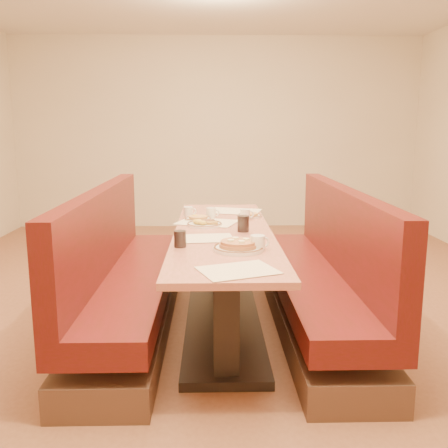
{
  "coord_description": "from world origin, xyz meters",
  "views": [
    {
      "loc": [
        -0.08,
        -3.55,
        1.48
      ],
      "look_at": [
        0.0,
        -0.27,
        0.85
      ],
      "focal_mm": 40.0,
      "sensor_mm": 36.0,
      "label": 1
    }
  ],
  "objects_px": {
    "booth_right": "(321,281)",
    "soda_tumbler_mid": "(243,224)",
    "coffee_mug_a": "(258,243)",
    "coffee_mug_c": "(246,214)",
    "coffee_mug_d": "(189,212)",
    "pancake_plate": "(239,246)",
    "eggs_plate": "(204,224)",
    "booth_left": "(124,283)",
    "diner_table": "(223,280)",
    "soda_tumbler_near": "(180,239)",
    "coffee_mug_b": "(211,213)"
  },
  "relations": [
    {
      "from": "pancake_plate",
      "to": "soda_tumbler_mid",
      "type": "relative_size",
      "value": 2.69
    },
    {
      "from": "booth_left",
      "to": "soda_tumbler_mid",
      "type": "xyz_separation_m",
      "value": [
        0.88,
        -0.04,
        0.45
      ]
    },
    {
      "from": "booth_left",
      "to": "soda_tumbler_near",
      "type": "distance_m",
      "value": 0.81
    },
    {
      "from": "coffee_mug_a",
      "to": "coffee_mug_c",
      "type": "distance_m",
      "value": 1.05
    },
    {
      "from": "coffee_mug_b",
      "to": "coffee_mug_c",
      "type": "height_order",
      "value": "same"
    },
    {
      "from": "coffee_mug_c",
      "to": "coffee_mug_d",
      "type": "height_order",
      "value": "coffee_mug_c"
    },
    {
      "from": "booth_left",
      "to": "coffee_mug_c",
      "type": "relative_size",
      "value": 22.21
    },
    {
      "from": "diner_table",
      "to": "coffee_mug_a",
      "type": "bearing_deg",
      "value": -71.85
    },
    {
      "from": "booth_right",
      "to": "coffee_mug_a",
      "type": "xyz_separation_m",
      "value": [
        -0.53,
        -0.61,
        0.44
      ]
    },
    {
      "from": "booth_right",
      "to": "soda_tumbler_mid",
      "type": "relative_size",
      "value": 21.51
    },
    {
      "from": "coffee_mug_c",
      "to": "soda_tumbler_near",
      "type": "relative_size",
      "value": 1.07
    },
    {
      "from": "pancake_plate",
      "to": "soda_tumbler_mid",
      "type": "bearing_deg",
      "value": 83.56
    },
    {
      "from": "coffee_mug_b",
      "to": "coffee_mug_d",
      "type": "xyz_separation_m",
      "value": [
        -0.19,
        0.07,
        -0.0
      ]
    },
    {
      "from": "eggs_plate",
      "to": "coffee_mug_c",
      "type": "distance_m",
      "value": 0.42
    },
    {
      "from": "diner_table",
      "to": "coffee_mug_a",
      "type": "height_order",
      "value": "coffee_mug_a"
    },
    {
      "from": "eggs_plate",
      "to": "coffee_mug_d",
      "type": "distance_m",
      "value": 0.43
    },
    {
      "from": "soda_tumbler_near",
      "to": "booth_left",
      "type": "bearing_deg",
      "value": 131.84
    },
    {
      "from": "diner_table",
      "to": "coffee_mug_d",
      "type": "bearing_deg",
      "value": 115.31
    },
    {
      "from": "diner_table",
      "to": "pancake_plate",
      "type": "relative_size",
      "value": 8.0
    },
    {
      "from": "booth_left",
      "to": "booth_right",
      "type": "relative_size",
      "value": 1.0
    },
    {
      "from": "booth_left",
      "to": "eggs_plate",
      "type": "height_order",
      "value": "booth_left"
    },
    {
      "from": "booth_left",
      "to": "eggs_plate",
      "type": "distance_m",
      "value": 0.74
    },
    {
      "from": "coffee_mug_d",
      "to": "soda_tumbler_near",
      "type": "relative_size",
      "value": 1.04
    },
    {
      "from": "pancake_plate",
      "to": "soda_tumbler_near",
      "type": "xyz_separation_m",
      "value": [
        -0.36,
        0.09,
        0.03
      ]
    },
    {
      "from": "pancake_plate",
      "to": "eggs_plate",
      "type": "relative_size",
      "value": 1.16
    },
    {
      "from": "booth_right",
      "to": "coffee_mug_b",
      "type": "bearing_deg",
      "value": 148.05
    },
    {
      "from": "coffee_mug_a",
      "to": "coffee_mug_d",
      "type": "relative_size",
      "value": 1.12
    },
    {
      "from": "booth_right",
      "to": "soda_tumbler_near",
      "type": "bearing_deg",
      "value": -153.48
    },
    {
      "from": "coffee_mug_a",
      "to": "coffee_mug_b",
      "type": "relative_size",
      "value": 1.08
    },
    {
      "from": "diner_table",
      "to": "coffee_mug_c",
      "type": "xyz_separation_m",
      "value": [
        0.19,
        0.44,
        0.42
      ]
    },
    {
      "from": "soda_tumbler_near",
      "to": "soda_tumbler_mid",
      "type": "height_order",
      "value": "soda_tumbler_mid"
    },
    {
      "from": "pancake_plate",
      "to": "soda_tumbler_mid",
      "type": "distance_m",
      "value": 0.56
    },
    {
      "from": "booth_right",
      "to": "coffee_mug_c",
      "type": "relative_size",
      "value": 22.21
    },
    {
      "from": "diner_table",
      "to": "booth_right",
      "type": "xyz_separation_m",
      "value": [
        0.73,
        0.0,
        -0.01
      ]
    },
    {
      "from": "coffee_mug_a",
      "to": "booth_left",
      "type": "bearing_deg",
      "value": 126.37
    },
    {
      "from": "coffee_mug_d",
      "to": "booth_right",
      "type": "bearing_deg",
      "value": -42.67
    },
    {
      "from": "booth_left",
      "to": "coffee_mug_b",
      "type": "bearing_deg",
      "value": 38.3
    },
    {
      "from": "booth_left",
      "to": "coffee_mug_c",
      "type": "distance_m",
      "value": 1.11
    },
    {
      "from": "diner_table",
      "to": "coffee_mug_d",
      "type": "height_order",
      "value": "coffee_mug_d"
    },
    {
      "from": "diner_table",
      "to": "pancake_plate",
      "type": "distance_m",
      "value": 0.72
    },
    {
      "from": "booth_left",
      "to": "booth_right",
      "type": "distance_m",
      "value": 1.46
    },
    {
      "from": "eggs_plate",
      "to": "pancake_plate",
      "type": "bearing_deg",
      "value": -74.2
    },
    {
      "from": "eggs_plate",
      "to": "soda_tumbler_near",
      "type": "bearing_deg",
      "value": -101.46
    },
    {
      "from": "booth_right",
      "to": "coffee_mug_d",
      "type": "xyz_separation_m",
      "value": [
        -1.01,
        0.59,
        0.43
      ]
    },
    {
      "from": "coffee_mug_b",
      "to": "soda_tumbler_mid",
      "type": "relative_size",
      "value": 0.97
    },
    {
      "from": "booth_left",
      "to": "booth_right",
      "type": "bearing_deg",
      "value": 0.0
    },
    {
      "from": "pancake_plate",
      "to": "coffee_mug_d",
      "type": "bearing_deg",
      "value": 106.81
    },
    {
      "from": "diner_table",
      "to": "soda_tumbler_mid",
      "type": "xyz_separation_m",
      "value": [
        0.14,
        -0.04,
        0.43
      ]
    },
    {
      "from": "soda_tumbler_near",
      "to": "pancake_plate",
      "type": "bearing_deg",
      "value": -14.28
    },
    {
      "from": "soda_tumbler_near",
      "to": "coffee_mug_d",
      "type": "bearing_deg",
      "value": 89.83
    }
  ]
}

